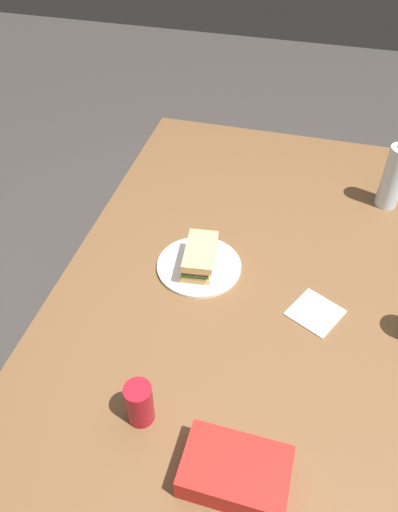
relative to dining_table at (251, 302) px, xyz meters
The scene contains 8 objects.
ground_plane 0.69m from the dining_table, ahead, with size 8.00×8.00×0.00m, color #383330.
dining_table is the anchor object (origin of this frame).
paper_plate 0.20m from the dining_table, 101.56° to the right, with size 0.26×0.26×0.01m, color white.
sandwich 0.22m from the dining_table, 100.60° to the right, with size 0.19×0.12×0.08m.
soda_can_red 0.54m from the dining_table, 20.72° to the right, with size 0.07×0.07×0.12m, color maroon.
chip_bag 0.59m from the dining_table, ahead, with size 0.23×0.15×0.07m, color red.
water_bottle_tall 0.68m from the dining_table, 143.23° to the left, with size 0.08×0.08×0.25m.
paper_napkin 0.21m from the dining_table, 73.14° to the left, with size 0.13×0.13×0.01m, color white.
Camera 1 is at (1.02, 0.10, 1.87)m, focal length 34.95 mm.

